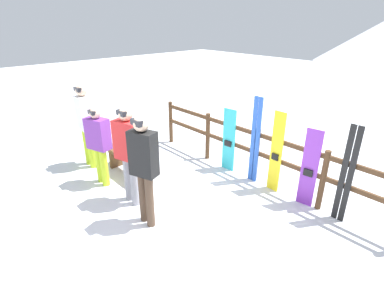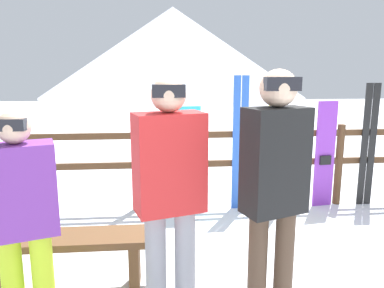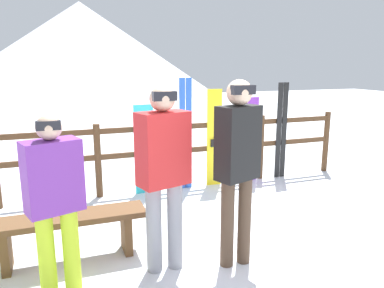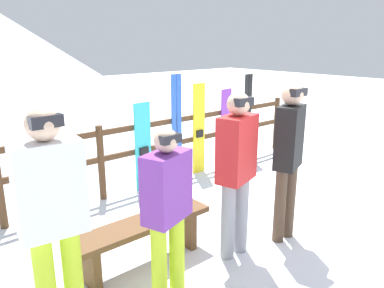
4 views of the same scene
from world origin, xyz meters
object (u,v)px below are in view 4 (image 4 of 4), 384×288
(snowboard_cyan, at_px, (143,147))
(snowboard_purple, at_px, (226,128))
(bench, at_px, (142,232))
(person_white, at_px, (52,211))
(ski_pair_black, at_px, (247,117))
(ski_pair_blue, at_px, (177,128))
(person_red, at_px, (237,165))
(person_purple, at_px, (167,204))
(person_black, at_px, (289,150))
(snowboard_yellow, at_px, (199,129))

(snowboard_cyan, distance_m, snowboard_purple, 1.80)
(bench, bearing_deg, person_white, -158.84)
(person_white, bearing_deg, ski_pair_black, 24.93)
(ski_pair_blue, distance_m, snowboard_purple, 1.15)
(ski_pair_black, bearing_deg, ski_pair_blue, 180.00)
(person_white, bearing_deg, person_red, -2.61)
(bench, distance_m, person_purple, 0.77)
(person_red, xyz_separation_m, ski_pair_blue, (0.97, 2.20, -0.15))
(snowboard_cyan, xyz_separation_m, ski_pair_blue, (0.66, 0.00, 0.19))
(person_purple, bearing_deg, person_red, 5.00)
(person_black, height_order, snowboard_yellow, person_black)
(person_black, xyz_separation_m, person_white, (-2.53, 0.23, -0.02))
(bench, bearing_deg, ski_pair_blue, 43.47)
(ski_pair_blue, bearing_deg, person_black, -97.02)
(person_red, height_order, snowboard_cyan, person_red)
(snowboard_purple, bearing_deg, snowboard_cyan, -180.00)
(bench, distance_m, snowboard_purple, 3.45)
(person_black, xyz_separation_m, snowboard_cyan, (-0.37, 2.34, -0.40))
(person_red, relative_size, person_purple, 1.13)
(person_black, relative_size, snowboard_purple, 1.28)
(snowboard_purple, bearing_deg, snowboard_yellow, 179.99)
(person_white, distance_m, ski_pair_black, 5.02)
(snowboard_cyan, distance_m, snowboard_yellow, 1.14)
(person_red, bearing_deg, ski_pair_black, 39.21)
(snowboard_purple, bearing_deg, bench, -149.78)
(person_purple, bearing_deg, snowboard_purple, 36.73)
(ski_pair_blue, xyz_separation_m, snowboard_yellow, (0.48, -0.00, -0.09))
(bench, relative_size, snowboard_yellow, 0.98)
(ski_pair_black, bearing_deg, person_white, -155.07)
(snowboard_yellow, relative_size, snowboard_purple, 1.10)
(bench, xyz_separation_m, snowboard_cyan, (1.17, 1.73, 0.31))
(person_black, height_order, snowboard_purple, person_black)
(snowboard_cyan, bearing_deg, bench, -124.07)
(person_black, bearing_deg, person_purple, 177.74)
(bench, distance_m, person_black, 1.80)
(person_purple, bearing_deg, person_black, -2.26)
(ski_pair_blue, relative_size, ski_pair_black, 1.06)
(person_black, distance_m, snowboard_yellow, 2.48)
(snowboard_yellow, bearing_deg, ski_pair_blue, 179.60)
(person_purple, bearing_deg, snowboard_cyan, 61.10)
(person_red, xyz_separation_m, person_purple, (-0.95, -0.08, -0.12))
(person_white, height_order, ski_pair_blue, person_white)
(snowboard_purple, height_order, ski_pair_black, ski_pair_black)
(person_black, height_order, snowboard_cyan, person_black)
(bench, height_order, person_red, person_red)
(ski_pair_black, bearing_deg, bench, -154.05)
(person_black, distance_m, person_purple, 1.64)
(person_red, xyz_separation_m, person_black, (0.68, -0.15, 0.05))
(person_white, distance_m, snowboard_yellow, 3.93)
(bench, xyz_separation_m, person_black, (1.54, -0.62, 0.71))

